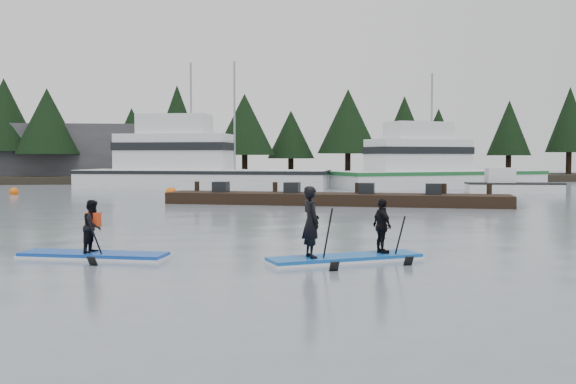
{
  "coord_description": "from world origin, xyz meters",
  "views": [
    {
      "loc": [
        -2.6,
        -14.54,
        2.26
      ],
      "look_at": [
        0.0,
        6.0,
        1.1
      ],
      "focal_mm": 40.0,
      "sensor_mm": 36.0,
      "label": 1
    }
  ],
  "objects": [
    {
      "name": "paddleboard_duo",
      "position": [
        0.33,
        -1.09,
        0.53
      ],
      "size": [
        3.49,
        1.59,
        2.11
      ],
      "rotation": [
        0.0,
        0.0,
        0.23
      ],
      "color": "#1152A8",
      "rests_on": "ground"
    },
    {
      "name": "fishing_boat_large",
      "position": [
        -3.37,
        31.52,
        0.75
      ],
      "size": [
        18.23,
        9.6,
        9.92
      ],
      "rotation": [
        0.0,
        0.0,
        -0.28
      ],
      "color": "white",
      "rests_on": "ground"
    },
    {
      "name": "waterfront_building",
      "position": [
        -14.0,
        44.0,
        2.5
      ],
      "size": [
        18.0,
        6.0,
        5.0
      ],
      "primitive_type": "cube",
      "color": "#4C4C51",
      "rests_on": "ground"
    },
    {
      "name": "buoy_b",
      "position": [
        -4.64,
        22.49,
        0.0
      ],
      "size": [
        0.64,
        0.64,
        0.64
      ],
      "primitive_type": "sphere",
      "color": "#E75B0B",
      "rests_on": "ground"
    },
    {
      "name": "paddleboard_solo",
      "position": [
        -5.11,
        0.03,
        0.38
      ],
      "size": [
        3.38,
        1.74,
        1.78
      ],
      "rotation": [
        0.0,
        0.0,
        -0.3
      ],
      "color": "#1141A5",
      "rests_on": "ground"
    },
    {
      "name": "skiff",
      "position": [
        15.86,
        22.21,
        0.32
      ],
      "size": [
        5.78,
        2.81,
        0.65
      ],
      "primitive_type": "cube",
      "rotation": [
        0.0,
        0.0,
        -0.21
      ],
      "color": "white",
      "rests_on": "ground"
    },
    {
      "name": "treeline",
      "position": [
        0.0,
        42.0,
        0.0
      ],
      "size": [
        60.0,
        4.0,
        8.0
      ],
      "primitive_type": null,
      "color": "black",
      "rests_on": "ground"
    },
    {
      "name": "floating_dock",
      "position": [
        3.27,
        14.69,
        0.26
      ],
      "size": [
        15.71,
        7.12,
        0.53
      ],
      "primitive_type": "cube",
      "rotation": [
        0.0,
        0.0,
        -0.33
      ],
      "color": "black",
      "rests_on": "ground"
    },
    {
      "name": "buoy_a",
      "position": [
        -13.91,
        24.91,
        0.0
      ],
      "size": [
        0.53,
        0.53,
        0.53
      ],
      "primitive_type": "sphere",
      "color": "#E75B0B",
      "rests_on": "ground"
    },
    {
      "name": "far_shore",
      "position": [
        0.0,
        42.0,
        0.3
      ],
      "size": [
        70.0,
        8.0,
        0.6
      ],
      "primitive_type": "cube",
      "color": "#2D281E",
      "rests_on": "ground"
    },
    {
      "name": "ground",
      "position": [
        0.0,
        0.0,
        0.0
      ],
      "size": [
        160.0,
        160.0,
        0.0
      ],
      "primitive_type": "plane",
      "color": "slate",
      "rests_on": "ground"
    },
    {
      "name": "fishing_boat_medium",
      "position": [
        13.51,
        29.41,
        0.65
      ],
      "size": [
        16.09,
        8.08,
        9.08
      ],
      "rotation": [
        0.0,
        0.0,
        0.25
      ],
      "color": "white",
      "rests_on": "ground"
    }
  ]
}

